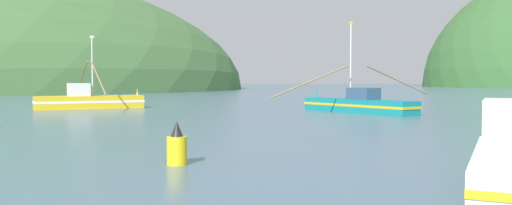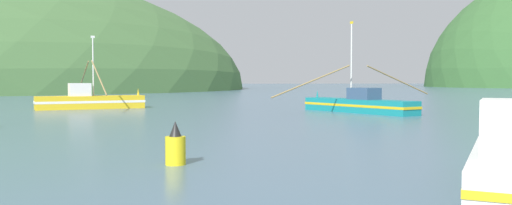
% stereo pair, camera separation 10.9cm
% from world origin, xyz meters
% --- Properties ---
extents(fishing_boat_teal, '(15.51, 10.87, 7.56)m').
position_xyz_m(fishing_boat_teal, '(10.37, 37.61, 0.69)').
color(fishing_boat_teal, '#147F84').
rests_on(fishing_boat_teal, ground).
extents(fishing_boat_yellow, '(9.85, 15.87, 6.75)m').
position_xyz_m(fishing_boat_yellow, '(-12.99, 44.98, 0.77)').
color(fishing_boat_yellow, gold).
rests_on(fishing_boat_yellow, ground).
extents(channel_buoy, '(0.66, 0.66, 1.42)m').
position_xyz_m(channel_buoy, '(-2.94, 12.09, 0.57)').
color(channel_buoy, yellow).
rests_on(channel_buoy, ground).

